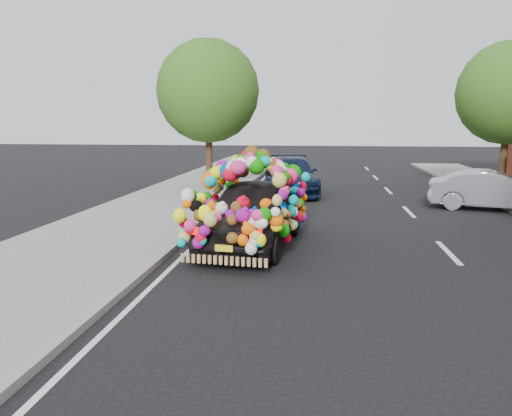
# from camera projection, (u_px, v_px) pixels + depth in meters

# --- Properties ---
(ground) EXTENTS (100.00, 100.00, 0.00)m
(ground) POSITION_uv_depth(u_px,v_px,m) (282.00, 247.00, 11.22)
(ground) COLOR black
(ground) RESTS_ON ground
(sidewalk) EXTENTS (4.00, 60.00, 0.12)m
(sidewalk) POSITION_uv_depth(u_px,v_px,m) (100.00, 239.00, 11.76)
(sidewalk) COLOR gray
(sidewalk) RESTS_ON ground
(kerb) EXTENTS (0.15, 60.00, 0.13)m
(kerb) POSITION_uv_depth(u_px,v_px,m) (181.00, 241.00, 11.51)
(kerb) COLOR gray
(kerb) RESTS_ON ground
(lane_markings) EXTENTS (6.00, 50.00, 0.01)m
(lane_markings) POSITION_uv_depth(u_px,v_px,m) (448.00, 252.00, 10.76)
(lane_markings) COLOR silver
(lane_markings) RESTS_ON ground
(tree_near_sidewalk) EXTENTS (4.20, 4.20, 6.13)m
(tree_near_sidewalk) POSITION_uv_depth(u_px,v_px,m) (208.00, 91.00, 20.31)
(tree_near_sidewalk) COLOR #332114
(tree_near_sidewalk) RESTS_ON ground
(tree_far_b) EXTENTS (4.00, 4.00, 5.90)m
(tree_far_b) POSITION_uv_depth(u_px,v_px,m) (509.00, 93.00, 19.32)
(tree_far_b) COLOR #332114
(tree_far_b) RESTS_ON ground
(plush_art_car) EXTENTS (2.60, 4.83, 2.16)m
(plush_art_car) POSITION_uv_depth(u_px,v_px,m) (252.00, 197.00, 11.26)
(plush_art_car) COLOR black
(plush_art_car) RESTS_ON ground
(navy_sedan) EXTENTS (2.58, 5.08, 1.41)m
(navy_sedan) POSITION_uv_depth(u_px,v_px,m) (291.00, 176.00, 19.66)
(navy_sedan) COLOR #0C1732
(navy_sedan) RESTS_ON ground
(silver_hatchback) EXTENTS (4.05, 2.24, 1.26)m
(silver_hatchback) POSITION_uv_depth(u_px,v_px,m) (492.00, 190.00, 15.93)
(silver_hatchback) COLOR #9D9FA4
(silver_hatchback) RESTS_ON ground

